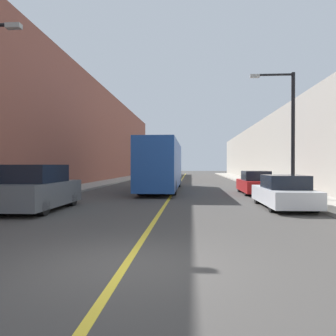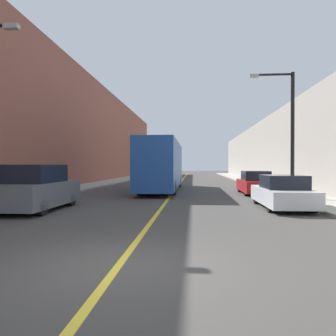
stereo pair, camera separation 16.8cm
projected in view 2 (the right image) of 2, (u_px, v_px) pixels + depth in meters
ground_plane at (118, 266)px, 6.13m from camera, size 200.00×200.00×0.00m
sidewalk_left at (112, 181)px, 36.63m from camera, size 2.55×72.00×0.14m
sidewalk_right at (252, 182)px, 35.43m from camera, size 2.55×72.00×0.14m
building_row_left at (84, 133)px, 36.84m from camera, size 4.00×72.00×11.03m
building_row_right at (283, 151)px, 35.15m from camera, size 4.00×72.00×6.89m
road_center_line at (181, 182)px, 36.04m from camera, size 0.16×72.00×0.01m
bus at (162, 165)px, 24.43m from camera, size 2.43×12.65×3.57m
parked_suv_left at (38, 189)px, 13.66m from camera, size 1.88×4.78×1.91m
car_right_near at (282, 193)px, 14.40m from camera, size 1.87×4.79×1.45m
car_right_mid at (255, 184)px, 21.28m from camera, size 1.77×4.71×1.51m
street_lamp_right at (288, 126)px, 17.54m from camera, size 2.38×0.24×6.72m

